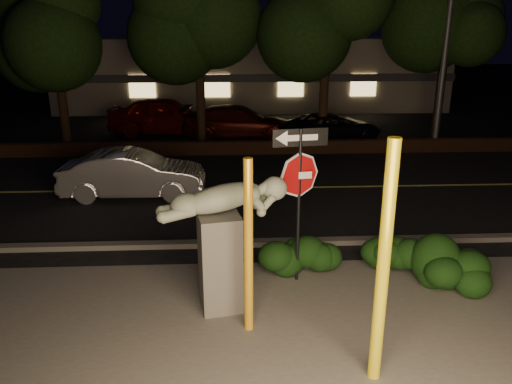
% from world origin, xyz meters
% --- Properties ---
extents(ground, '(90.00, 90.00, 0.00)m').
position_xyz_m(ground, '(0.00, 10.00, 0.00)').
color(ground, black).
rests_on(ground, ground).
extents(patio, '(14.00, 6.00, 0.02)m').
position_xyz_m(patio, '(0.00, -1.00, 0.01)').
color(patio, '#4C4944').
rests_on(patio, ground).
extents(road, '(80.00, 8.00, 0.01)m').
position_xyz_m(road, '(0.00, 7.00, 0.01)').
color(road, black).
rests_on(road, ground).
extents(lane_marking, '(80.00, 0.12, 0.00)m').
position_xyz_m(lane_marking, '(0.00, 7.00, 0.02)').
color(lane_marking, '#C2BD4D').
rests_on(lane_marking, road).
extents(curb, '(80.00, 0.25, 0.12)m').
position_xyz_m(curb, '(0.00, 2.90, 0.06)').
color(curb, '#4C4944').
rests_on(curb, ground).
extents(brick_wall, '(40.00, 0.35, 0.50)m').
position_xyz_m(brick_wall, '(0.00, 11.30, 0.25)').
color(brick_wall, '#3F2214').
rests_on(brick_wall, ground).
extents(parking_lot, '(40.00, 12.00, 0.01)m').
position_xyz_m(parking_lot, '(0.00, 17.00, 0.01)').
color(parking_lot, black).
rests_on(parking_lot, ground).
extents(building, '(22.00, 10.20, 4.00)m').
position_xyz_m(building, '(0.00, 24.99, 2.00)').
color(building, gray).
rests_on(building, ground).
extents(tree_far_a, '(4.60, 4.60, 7.43)m').
position_xyz_m(tree_far_a, '(-8.00, 13.00, 5.34)').
color(tree_far_a, black).
rests_on(tree_far_a, ground).
extents(tree_far_d, '(4.40, 4.40, 7.42)m').
position_xyz_m(tree_far_d, '(7.50, 13.30, 5.42)').
color(tree_far_d, black).
rests_on(tree_far_d, ground).
extents(yellow_pole_left, '(0.15, 0.15, 2.91)m').
position_xyz_m(yellow_pole_left, '(-1.03, -0.37, 1.45)').
color(yellow_pole_left, gold).
rests_on(yellow_pole_left, ground).
extents(yellow_pole_right, '(0.17, 0.17, 3.47)m').
position_xyz_m(yellow_pole_right, '(0.70, -1.63, 1.74)').
color(yellow_pole_right, yellow).
rests_on(yellow_pole_right, ground).
extents(signpost, '(1.01, 0.19, 3.01)m').
position_xyz_m(signpost, '(-0.03, 1.25, 2.14)').
color(signpost, black).
rests_on(signpost, ground).
extents(sculpture, '(2.20, 0.95, 2.35)m').
position_xyz_m(sculpture, '(-1.45, 0.33, 1.45)').
color(sculpture, '#4C4944').
rests_on(sculpture, ground).
extents(hedge_center, '(1.83, 1.14, 0.89)m').
position_xyz_m(hedge_center, '(0.08, 1.49, 0.44)').
color(hedge_center, black).
rests_on(hedge_center, ground).
extents(hedge_right, '(1.67, 1.07, 1.02)m').
position_xyz_m(hedge_right, '(2.09, 1.36, 0.51)').
color(hedge_right, black).
rests_on(hedge_right, ground).
extents(hedge_far_right, '(1.79, 1.35, 1.11)m').
position_xyz_m(hedge_far_right, '(2.88, 0.74, 0.55)').
color(hedge_far_right, black).
rests_on(hedge_far_right, ground).
extents(silver_sedan, '(4.08, 1.43, 1.34)m').
position_xyz_m(silver_sedan, '(-4.10, 6.48, 0.67)').
color(silver_sedan, silver).
rests_on(silver_sedan, ground).
extents(parked_car_red, '(5.14, 2.46, 1.69)m').
position_xyz_m(parked_car_red, '(-4.24, 15.13, 0.85)').
color(parked_car_red, '#6A0F08').
rests_on(parked_car_red, ground).
extents(parked_car_darkred, '(4.99, 2.29, 1.41)m').
position_xyz_m(parked_car_darkred, '(-0.93, 14.12, 0.71)').
color(parked_car_darkred, '#3A0C06').
rests_on(parked_car_darkred, ground).
extents(parked_car_dark, '(4.83, 3.50, 1.22)m').
position_xyz_m(parked_car_dark, '(2.96, 13.25, 0.61)').
color(parked_car_dark, black).
rests_on(parked_car_dark, ground).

